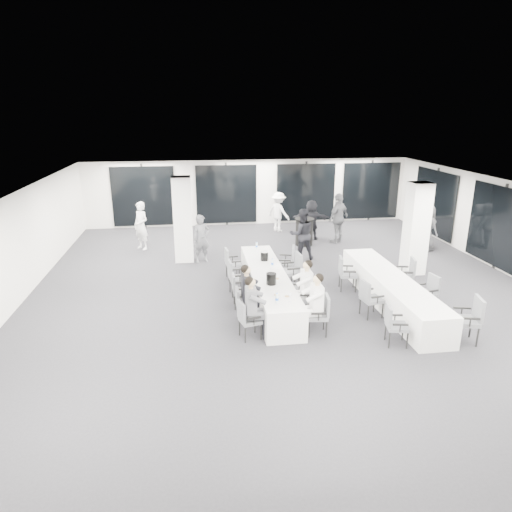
{
  "coord_description": "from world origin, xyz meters",
  "views": [
    {
      "loc": [
        -2.45,
        -11.55,
        4.82
      ],
      "look_at": [
        -0.86,
        -0.2,
        1.14
      ],
      "focal_mm": 32.0,
      "sensor_mm": 36.0,
      "label": 1
    }
  ],
  "objects_px": {
    "banquet_table_main": "(268,286)",
    "standing_guest_d": "(339,215)",
    "standing_guest_e": "(428,224)",
    "chair_main_right_near": "(321,312)",
    "chair_side_left_far": "(345,271)",
    "standing_guest_a": "(201,235)",
    "chair_main_right_mid": "(302,284)",
    "standing_guest_f": "(311,217)",
    "chair_main_left_mid": "(239,289)",
    "chair_main_right_far": "(288,260)",
    "chair_main_left_near": "(247,318)",
    "chair_main_left_far": "(231,262)",
    "standing_guest_h": "(426,224)",
    "ice_bucket_far": "(264,256)",
    "cocktail_table": "(304,232)",
    "chair_main_left_second": "(243,303)",
    "standing_guest_c": "(279,209)",
    "chair_main_right_second": "(311,294)",
    "standing_guest_b": "(302,231)",
    "banquet_table_side": "(391,291)",
    "chair_side_left_mid": "(369,296)",
    "chair_main_right_fourth": "(294,268)",
    "chair_side_right_far": "(407,272)",
    "chair_side_left_near": "(394,323)",
    "standing_guest_g": "(141,223)",
    "chair_main_left_fourth": "(235,276)",
    "chair_side_right_near": "(470,317)",
    "ice_bucket_near": "(271,279)",
    "chair_side_right_mid": "(429,290)"
  },
  "relations": [
    {
      "from": "chair_main_left_second",
      "to": "standing_guest_d",
      "type": "bearing_deg",
      "value": 145.52
    },
    {
      "from": "standing_guest_e",
      "to": "standing_guest_c",
      "type": "bearing_deg",
      "value": 35.11
    },
    {
      "from": "chair_side_left_near",
      "to": "standing_guest_g",
      "type": "height_order",
      "value": "standing_guest_g"
    },
    {
      "from": "cocktail_table",
      "to": "chair_main_left_second",
      "type": "relative_size",
      "value": 1.17
    },
    {
      "from": "chair_main_left_second",
      "to": "standing_guest_c",
      "type": "bearing_deg",
      "value": 163.65
    },
    {
      "from": "chair_main_right_fourth",
      "to": "chair_side_right_far",
      "type": "relative_size",
      "value": 1.06
    },
    {
      "from": "chair_main_left_near",
      "to": "chair_main_left_fourth",
      "type": "xyz_separation_m",
      "value": [
        -0.01,
        2.53,
        0.05
      ]
    },
    {
      "from": "chair_main_left_mid",
      "to": "chair_side_left_mid",
      "type": "bearing_deg",
      "value": 72.85
    },
    {
      "from": "cocktail_table",
      "to": "standing_guest_g",
      "type": "relative_size",
      "value": 0.52
    },
    {
      "from": "chair_main_right_mid",
      "to": "standing_guest_f",
      "type": "distance_m",
      "value": 6.24
    },
    {
      "from": "chair_main_left_near",
      "to": "chair_main_left_mid",
      "type": "bearing_deg",
      "value": 166.31
    },
    {
      "from": "standing_guest_b",
      "to": "standing_guest_f",
      "type": "distance_m",
      "value": 2.57
    },
    {
      "from": "banquet_table_main",
      "to": "chair_main_right_near",
      "type": "xyz_separation_m",
      "value": [
        0.83,
        -2.09,
        0.15
      ]
    },
    {
      "from": "banquet_table_main",
      "to": "chair_side_right_mid",
      "type": "height_order",
      "value": "chair_side_right_mid"
    },
    {
      "from": "standing_guest_d",
      "to": "standing_guest_e",
      "type": "relative_size",
      "value": 1.2
    },
    {
      "from": "chair_side_left_far",
      "to": "standing_guest_a",
      "type": "bearing_deg",
      "value": -117.88
    },
    {
      "from": "chair_main_right_near",
      "to": "standing_guest_a",
      "type": "relative_size",
      "value": 0.51
    },
    {
      "from": "chair_main_left_near",
      "to": "standing_guest_a",
      "type": "relative_size",
      "value": 0.49
    },
    {
      "from": "banquet_table_main",
      "to": "standing_guest_d",
      "type": "distance_m",
      "value": 6.2
    },
    {
      "from": "chair_main_left_near",
      "to": "standing_guest_f",
      "type": "height_order",
      "value": "standing_guest_f"
    },
    {
      "from": "chair_main_right_near",
      "to": "chair_main_right_second",
      "type": "bearing_deg",
      "value": 6.74
    },
    {
      "from": "standing_guest_h",
      "to": "ice_bucket_far",
      "type": "relative_size",
      "value": 7.36
    },
    {
      "from": "chair_side_left_near",
      "to": "standing_guest_h",
      "type": "relative_size",
      "value": 0.48
    },
    {
      "from": "chair_main_right_near",
      "to": "chair_main_right_mid",
      "type": "relative_size",
      "value": 1.02
    },
    {
      "from": "chair_main_left_mid",
      "to": "standing_guest_a",
      "type": "bearing_deg",
      "value": -166.52
    },
    {
      "from": "chair_main_left_mid",
      "to": "chair_side_right_near",
      "type": "xyz_separation_m",
      "value": [
        4.73,
        -2.53,
        0.09
      ]
    },
    {
      "from": "banquet_table_side",
      "to": "chair_main_left_fourth",
      "type": "xyz_separation_m",
      "value": [
        -3.9,
        1.22,
        0.17
      ]
    },
    {
      "from": "banquet_table_main",
      "to": "chair_side_left_mid",
      "type": "relative_size",
      "value": 5.37
    },
    {
      "from": "banquet_table_side",
      "to": "chair_side_left_mid",
      "type": "bearing_deg",
      "value": -143.18
    },
    {
      "from": "chair_main_right_second",
      "to": "standing_guest_f",
      "type": "relative_size",
      "value": 0.57
    },
    {
      "from": "banquet_table_main",
      "to": "standing_guest_e",
      "type": "xyz_separation_m",
      "value": [
        6.5,
        3.92,
        0.52
      ]
    },
    {
      "from": "chair_side_right_far",
      "to": "standing_guest_c",
      "type": "distance_m",
      "value": 7.38
    },
    {
      "from": "banquet_table_main",
      "to": "standing_guest_h",
      "type": "xyz_separation_m",
      "value": [
        6.32,
        3.76,
        0.55
      ]
    },
    {
      "from": "chair_main_right_mid",
      "to": "standing_guest_c",
      "type": "height_order",
      "value": "standing_guest_c"
    },
    {
      "from": "chair_main_right_near",
      "to": "chair_side_right_mid",
      "type": "height_order",
      "value": "chair_main_right_near"
    },
    {
      "from": "chair_main_left_mid",
      "to": "chair_main_right_far",
      "type": "relative_size",
      "value": 0.87
    },
    {
      "from": "chair_main_right_far",
      "to": "standing_guest_b",
      "type": "bearing_deg",
      "value": -10.69
    },
    {
      "from": "chair_main_left_fourth",
      "to": "chair_main_left_second",
      "type": "bearing_deg",
      "value": -4.04
    },
    {
      "from": "chair_main_left_near",
      "to": "standing_guest_b",
      "type": "xyz_separation_m",
      "value": [
        2.49,
        5.33,
        0.48
      ]
    },
    {
      "from": "standing_guest_d",
      "to": "ice_bucket_near",
      "type": "xyz_separation_m",
      "value": [
        -3.58,
        -5.88,
        -0.18
      ]
    },
    {
      "from": "chair_main_left_mid",
      "to": "ice_bucket_near",
      "type": "xyz_separation_m",
      "value": [
        0.76,
        -0.45,
        0.39
      ]
    },
    {
      "from": "chair_main_right_near",
      "to": "standing_guest_a",
      "type": "height_order",
      "value": "standing_guest_a"
    },
    {
      "from": "chair_main_left_far",
      "to": "chair_main_right_fourth",
      "type": "xyz_separation_m",
      "value": [
        1.67,
        -0.95,
        0.05
      ]
    },
    {
      "from": "standing_guest_f",
      "to": "ice_bucket_far",
      "type": "bearing_deg",
      "value": 72.79
    },
    {
      "from": "chair_main_left_far",
      "to": "standing_guest_h",
      "type": "height_order",
      "value": "standing_guest_h"
    },
    {
      "from": "cocktail_table",
      "to": "chair_main_left_near",
      "type": "xyz_separation_m",
      "value": [
        -2.99,
        -6.98,
        -0.01
      ]
    },
    {
      "from": "chair_main_right_fourth",
      "to": "chair_side_left_far",
      "type": "relative_size",
      "value": 1.07
    },
    {
      "from": "chair_side_left_mid",
      "to": "chair_side_right_far",
      "type": "distance_m",
      "value": 2.21
    },
    {
      "from": "cocktail_table",
      "to": "ice_bucket_far",
      "type": "relative_size",
      "value": 4.03
    },
    {
      "from": "chair_main_left_near",
      "to": "standing_guest_g",
      "type": "distance_m",
      "value": 7.88
    }
  ]
}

